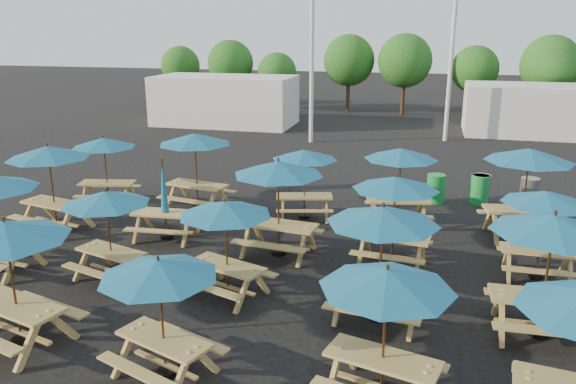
% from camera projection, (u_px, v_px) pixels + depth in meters
% --- Properties ---
extents(ground, '(120.00, 120.00, 0.00)m').
position_uv_depth(ground, '(274.00, 248.00, 14.54)').
color(ground, black).
rests_on(ground, ground).
extents(picnic_unit_2, '(2.66, 2.66, 2.44)m').
position_uv_depth(picnic_unit_2, '(49.00, 157.00, 15.30)').
color(picnic_unit_2, tan).
rests_on(picnic_unit_2, ground).
extents(picnic_unit_3, '(2.36, 2.36, 2.20)m').
position_uv_depth(picnic_unit_3, '(104.00, 146.00, 17.67)').
color(picnic_unit_3, tan).
rests_on(picnic_unit_3, ground).
extents(picnic_unit_4, '(2.66, 2.66, 2.37)m').
position_uv_depth(picnic_unit_4, '(6.00, 238.00, 9.60)').
color(picnic_unit_4, tan).
rests_on(picnic_unit_4, ground).
extents(picnic_unit_5, '(2.39, 2.39, 2.10)m').
position_uv_depth(picnic_unit_5, '(106.00, 203.00, 12.26)').
color(picnic_unit_5, tan).
rests_on(picnic_unit_5, ground).
extents(picnic_unit_6, '(1.85, 1.64, 2.24)m').
position_uv_depth(picnic_unit_6, '(165.00, 206.00, 14.99)').
color(picnic_unit_6, tan).
rests_on(picnic_unit_6, ground).
extents(picnic_unit_7, '(2.61, 2.61, 2.44)m').
position_uv_depth(picnic_unit_7, '(195.00, 143.00, 17.14)').
color(picnic_unit_7, tan).
rests_on(picnic_unit_7, ground).
extents(picnic_unit_8, '(2.43, 2.43, 2.08)m').
position_uv_depth(picnic_unit_8, '(159.00, 275.00, 8.75)').
color(picnic_unit_8, tan).
rests_on(picnic_unit_8, ground).
extents(picnic_unit_9, '(2.48, 2.48, 2.13)m').
position_uv_depth(picnic_unit_9, '(225.00, 214.00, 11.49)').
color(picnic_unit_9, tan).
rests_on(picnic_unit_9, ground).
extents(picnic_unit_10, '(2.46, 2.46, 2.43)m').
position_uv_depth(picnic_unit_10, '(278.00, 173.00, 13.60)').
color(picnic_unit_10, tan).
rests_on(picnic_unit_10, ground).
extents(picnic_unit_11, '(2.35, 2.35, 2.11)m').
position_uv_depth(picnic_unit_11, '(305.00, 158.00, 16.37)').
color(picnic_unit_11, tan).
rests_on(picnic_unit_11, ground).
extents(picnic_unit_12, '(2.45, 2.45, 2.20)m').
position_uv_depth(picnic_unit_12, '(387.00, 287.00, 8.12)').
color(picnic_unit_12, tan).
rests_on(picnic_unit_12, ground).
extents(picnic_unit_13, '(2.40, 2.40, 2.34)m').
position_uv_depth(picnic_unit_13, '(383.00, 222.00, 10.46)').
color(picnic_unit_13, tan).
rests_on(picnic_unit_13, ground).
extents(picnic_unit_14, '(2.26, 2.26, 2.22)m').
position_uv_depth(picnic_unit_14, '(395.00, 188.00, 13.03)').
color(picnic_unit_14, tan).
rests_on(picnic_unit_14, ground).
extents(picnic_unit_15, '(2.46, 2.46, 2.28)m').
position_uv_depth(picnic_unit_15, '(401.00, 158.00, 15.78)').
color(picnic_unit_15, tan).
rests_on(picnic_unit_15, ground).
extents(picnic_unit_17, '(2.24, 2.24, 2.39)m').
position_uv_depth(picnic_unit_17, '(553.00, 231.00, 9.87)').
color(picnic_unit_17, tan).
rests_on(picnic_unit_17, ground).
extents(picnic_unit_18, '(1.94, 1.94, 2.09)m').
position_uv_depth(picnic_unit_18, '(546.00, 202.00, 12.33)').
color(picnic_unit_18, tan).
rests_on(picnic_unit_18, ground).
extents(picnic_unit_19, '(2.65, 2.65, 2.52)m').
position_uv_depth(picnic_unit_19, '(529.00, 160.00, 14.64)').
color(picnic_unit_19, tan).
rests_on(picnic_unit_19, ground).
extents(waste_bin_0, '(0.58, 0.58, 0.94)m').
position_uv_depth(waste_bin_0, '(281.00, 176.00, 19.73)').
color(waste_bin_0, gray).
rests_on(waste_bin_0, ground).
extents(waste_bin_1, '(0.58, 0.58, 0.94)m').
position_uv_depth(waste_bin_1, '(436.00, 189.00, 18.24)').
color(waste_bin_1, '#198D3A').
rests_on(waste_bin_1, ground).
extents(waste_bin_2, '(0.58, 0.58, 0.94)m').
position_uv_depth(waste_bin_2, '(480.00, 189.00, 18.14)').
color(waste_bin_2, '#198D3A').
rests_on(waste_bin_2, ground).
extents(waste_bin_3, '(0.58, 0.58, 0.94)m').
position_uv_depth(waste_bin_3, '(481.00, 189.00, 18.22)').
color(waste_bin_3, gray).
rests_on(waste_bin_3, ground).
extents(waste_bin_4, '(0.58, 0.58, 0.94)m').
position_uv_depth(waste_bin_4, '(529.00, 192.00, 17.83)').
color(waste_bin_4, gray).
rests_on(waste_bin_4, ground).
extents(mast_0, '(0.20, 0.20, 12.00)m').
position_uv_depth(mast_0, '(312.00, 16.00, 26.34)').
color(mast_0, silver).
rests_on(mast_0, ground).
extents(mast_1, '(0.20, 0.20, 12.00)m').
position_uv_depth(mast_1, '(455.00, 16.00, 26.66)').
color(mast_1, silver).
rests_on(mast_1, ground).
extents(event_tent_0, '(8.00, 4.00, 2.80)m').
position_uv_depth(event_tent_0, '(225.00, 100.00, 32.77)').
color(event_tent_0, silver).
rests_on(event_tent_0, ground).
extents(event_tent_1, '(7.00, 4.00, 2.60)m').
position_uv_depth(event_tent_1, '(534.00, 110.00, 29.71)').
color(event_tent_1, silver).
rests_on(event_tent_1, ground).
extents(tree_0, '(2.80, 2.80, 4.24)m').
position_uv_depth(tree_0, '(180.00, 66.00, 40.54)').
color(tree_0, '#382314').
rests_on(tree_0, ground).
extents(tree_1, '(3.11, 3.11, 4.72)m').
position_uv_depth(tree_1, '(230.00, 63.00, 38.18)').
color(tree_1, '#382314').
rests_on(tree_1, ground).
extents(tree_2, '(2.59, 2.59, 3.93)m').
position_uv_depth(tree_2, '(277.00, 72.00, 37.30)').
color(tree_2, '#382314').
rests_on(tree_2, ground).
extents(tree_3, '(3.36, 3.36, 5.09)m').
position_uv_depth(tree_3, '(349.00, 60.00, 36.97)').
color(tree_3, '#382314').
rests_on(tree_3, ground).
extents(tree_4, '(3.41, 3.41, 5.17)m').
position_uv_depth(tree_4, '(405.00, 61.00, 35.67)').
color(tree_4, '#382314').
rests_on(tree_4, ground).
extents(tree_5, '(2.94, 2.94, 4.45)m').
position_uv_depth(tree_5, '(475.00, 69.00, 35.17)').
color(tree_5, '#382314').
rests_on(tree_5, ground).
extents(tree_6, '(3.38, 3.38, 5.13)m').
position_uv_depth(tree_6, '(550.00, 65.00, 32.44)').
color(tree_6, '#382314').
rests_on(tree_6, ground).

